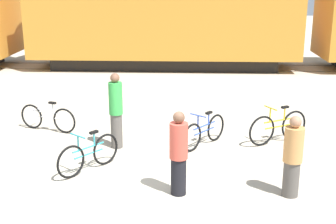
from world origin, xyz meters
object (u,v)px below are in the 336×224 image
object	(u,v)px
bicycle_yellow	(278,127)
bicycle_silver	(48,118)
freight_train	(164,4)
person_in_tan	(293,157)
bicycle_teal	(89,154)
person_in_green	(116,111)
bicycle_blue	(204,132)
person_in_red	(179,154)

from	to	relation	value
bicycle_yellow	bicycle_silver	bearing A→B (deg)	173.79
freight_train	bicycle_yellow	xyz separation A→B (m)	(3.34, -9.73, -2.39)
freight_train	person_in_tan	size ratio (longest dim) A/B	23.37
bicycle_silver	bicycle_yellow	xyz separation A→B (m)	(6.00, -0.65, 0.04)
bicycle_teal	person_in_green	distance (m)	1.58
bicycle_silver	person_in_green	xyz separation A→B (m)	(2.04, -1.17, 0.57)
bicycle_blue	person_in_red	world-z (taller)	person_in_red
bicycle_silver	bicycle_blue	bearing A→B (deg)	-13.05
bicycle_silver	bicycle_yellow	size ratio (longest dim) A/B	1.06
bicycle_yellow	person_in_red	size ratio (longest dim) A/B	0.95
person_in_red	bicycle_yellow	bearing A→B (deg)	137.33
bicycle_silver	person_in_red	xyz separation A→B (m)	(3.59, -3.61, 0.46)
person_in_green	person_in_red	bearing A→B (deg)	26.16
bicycle_silver	person_in_tan	world-z (taller)	person_in_tan
bicycle_silver	person_in_red	bearing A→B (deg)	-45.20
freight_train	bicycle_silver	size ratio (longest dim) A/B	22.47
bicycle_blue	bicycle_teal	distance (m)	2.99
bicycle_silver	person_in_red	world-z (taller)	person_in_red
bicycle_blue	person_in_green	size ratio (longest dim) A/B	0.73
person_in_tan	person_in_red	world-z (taller)	person_in_red
bicycle_silver	person_in_red	size ratio (longest dim) A/B	1.00
freight_train	person_in_tan	xyz separation A→B (m)	(3.06, -12.67, -2.00)
bicycle_blue	person_in_green	world-z (taller)	person_in_green
person_in_green	person_in_red	world-z (taller)	person_in_green
person_in_green	bicycle_yellow	bearing A→B (deg)	91.19
bicycle_silver	bicycle_yellow	world-z (taller)	bicycle_yellow
person_in_tan	person_in_red	bearing A→B (deg)	65.72
bicycle_teal	freight_train	bearing A→B (deg)	85.09
bicycle_silver	person_in_tan	size ratio (longest dim) A/B	1.04
person_in_green	bicycle_teal	bearing A→B (deg)	-21.28
person_in_tan	bicycle_yellow	bearing A→B (deg)	-30.34
bicycle_blue	person_in_red	size ratio (longest dim) A/B	0.82
person_in_red	bicycle_teal	bearing A→B (deg)	-121.07
freight_train	person_in_red	world-z (taller)	freight_train
person_in_red	person_in_green	bearing A→B (deg)	-151.05
freight_train	bicycle_yellow	size ratio (longest dim) A/B	23.71
bicycle_blue	bicycle_silver	bearing A→B (deg)	166.95
freight_train	bicycle_silver	xyz separation A→B (m)	(-2.66, -9.07, -2.43)
bicycle_blue	person_in_tan	world-z (taller)	person_in_tan
bicycle_blue	freight_train	bearing A→B (deg)	98.51
freight_train	person_in_red	distance (m)	12.87
freight_train	person_in_tan	distance (m)	13.19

